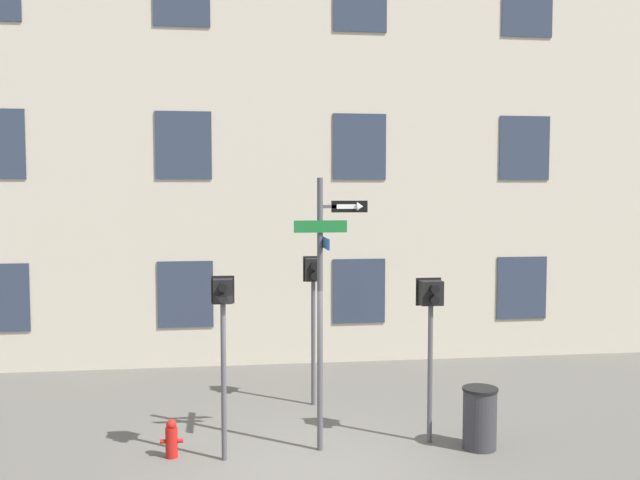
{
  "coord_description": "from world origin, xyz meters",
  "views": [
    {
      "loc": [
        -1.1,
        -10.04,
        4.05
      ],
      "look_at": [
        0.34,
        0.7,
        3.28
      ],
      "focal_mm": 40.0,
      "sensor_mm": 36.0,
      "label": 1
    }
  ],
  "objects_px": {
    "pedestrian_signal_across": "(313,290)",
    "street_sign_pole": "(324,292)",
    "trash_bin": "(480,418)",
    "pedestrian_signal_left": "(223,320)",
    "pedestrian_signal_right": "(431,313)",
    "fire_hydrant": "(172,439)"
  },
  "relations": [
    {
      "from": "street_sign_pole",
      "to": "pedestrian_signal_across",
      "type": "bearing_deg",
      "value": 86.82
    },
    {
      "from": "pedestrian_signal_across",
      "to": "street_sign_pole",
      "type": "bearing_deg",
      "value": -93.18
    },
    {
      "from": "pedestrian_signal_right",
      "to": "trash_bin",
      "type": "distance_m",
      "value": 1.79
    },
    {
      "from": "pedestrian_signal_right",
      "to": "trash_bin",
      "type": "height_order",
      "value": "pedestrian_signal_right"
    },
    {
      "from": "pedestrian_signal_left",
      "to": "pedestrian_signal_right",
      "type": "distance_m",
      "value": 3.28
    },
    {
      "from": "pedestrian_signal_across",
      "to": "fire_hydrant",
      "type": "xyz_separation_m",
      "value": [
        -2.46,
        -2.34,
        -1.9
      ]
    },
    {
      "from": "pedestrian_signal_right",
      "to": "pedestrian_signal_across",
      "type": "height_order",
      "value": "pedestrian_signal_across"
    },
    {
      "from": "pedestrian_signal_right",
      "to": "fire_hydrant",
      "type": "distance_m",
      "value": 4.44
    },
    {
      "from": "street_sign_pole",
      "to": "fire_hydrant",
      "type": "bearing_deg",
      "value": -179.9
    },
    {
      "from": "fire_hydrant",
      "to": "pedestrian_signal_across",
      "type": "bearing_deg",
      "value": 43.65
    },
    {
      "from": "pedestrian_signal_across",
      "to": "trash_bin",
      "type": "relative_size",
      "value": 2.9
    },
    {
      "from": "pedestrian_signal_right",
      "to": "trash_bin",
      "type": "bearing_deg",
      "value": -27.79
    },
    {
      "from": "street_sign_pole",
      "to": "pedestrian_signal_left",
      "type": "xyz_separation_m",
      "value": [
        -1.54,
        -0.22,
        -0.36
      ]
    },
    {
      "from": "street_sign_pole",
      "to": "trash_bin",
      "type": "height_order",
      "value": "street_sign_pole"
    },
    {
      "from": "street_sign_pole",
      "to": "pedestrian_signal_left",
      "type": "bearing_deg",
      "value": -172.02
    },
    {
      "from": "fire_hydrant",
      "to": "trash_bin",
      "type": "height_order",
      "value": "trash_bin"
    },
    {
      "from": "street_sign_pole",
      "to": "pedestrian_signal_right",
      "type": "height_order",
      "value": "street_sign_pole"
    },
    {
      "from": "pedestrian_signal_across",
      "to": "fire_hydrant",
      "type": "height_order",
      "value": "pedestrian_signal_across"
    },
    {
      "from": "trash_bin",
      "to": "pedestrian_signal_right",
      "type": "bearing_deg",
      "value": 152.21
    },
    {
      "from": "street_sign_pole",
      "to": "pedestrian_signal_left",
      "type": "distance_m",
      "value": 1.59
    },
    {
      "from": "pedestrian_signal_left",
      "to": "pedestrian_signal_across",
      "type": "bearing_deg",
      "value": 56.91
    },
    {
      "from": "pedestrian_signal_right",
      "to": "trash_bin",
      "type": "relative_size",
      "value": 2.74
    }
  ]
}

